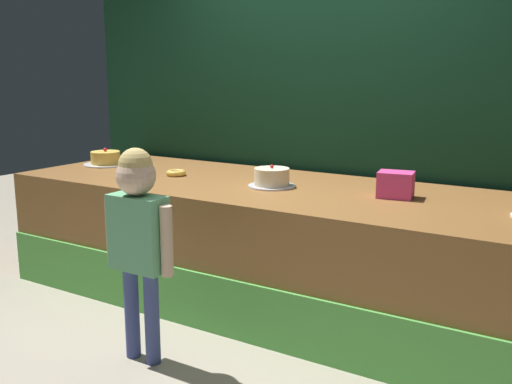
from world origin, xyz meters
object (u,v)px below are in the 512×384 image
at_px(pink_box, 396,185).
at_px(donut, 176,173).
at_px(child_figure, 138,226).
at_px(cake_left, 106,159).
at_px(cake_center, 272,178).

bearing_deg(pink_box, donut, -175.93).
height_order(child_figure, donut, child_figure).
relative_size(pink_box, donut, 1.43).
height_order(cake_left, cake_center, cake_center).
bearing_deg(cake_center, child_figure, -100.31).
relative_size(child_figure, pink_box, 5.69).
xyz_separation_m(child_figure, cake_center, (0.19, 1.06, 0.11)).
distance_m(child_figure, cake_center, 1.08).
height_order(pink_box, cake_center, pink_box).
bearing_deg(pink_box, child_figure, -130.46).
distance_m(donut, cake_center, 0.80).
bearing_deg(cake_left, cake_center, -2.61).
bearing_deg(child_figure, cake_center, 79.69).
bearing_deg(child_figure, cake_left, 141.13).
height_order(pink_box, cake_left, pink_box).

